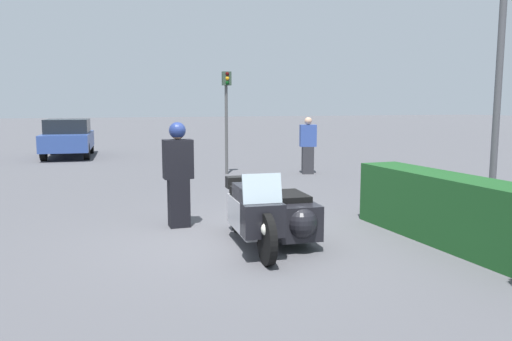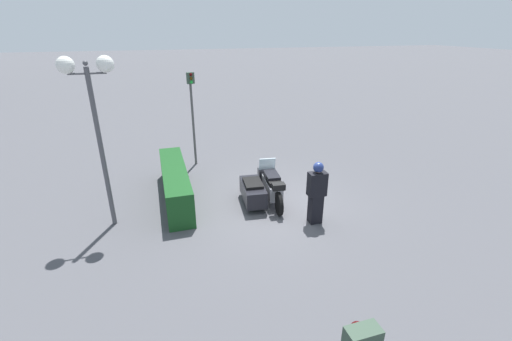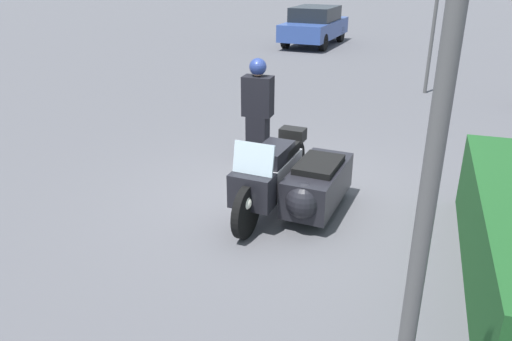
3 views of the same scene
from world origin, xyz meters
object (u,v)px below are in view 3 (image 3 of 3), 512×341
Objects in this scene: police_motorcycle at (295,181)px; parked_car_background at (315,25)px; traffic_light_near at (430,171)px; hedge_bush_curbside at (508,243)px; officer_rider at (258,109)px; traffic_light_far at (435,13)px.

parked_car_background is (-14.66, -2.79, 0.32)m from police_motorcycle.
parked_car_background is at bearing 0.91° from traffic_light_near.
traffic_light_near is at bearing -19.98° from hedge_bush_curbside.
hedge_bush_curbside is at bearing 54.77° from officer_rider.
officer_rider is 0.45× the size of hedge_bush_curbside.
traffic_light_far is at bearing 173.43° from police_motorcycle.
officer_rider is 13.14m from parked_car_background.
traffic_light_near reaches higher than officer_rider.
parked_car_background is at bearing -171.67° from officer_rider.
officer_rider is at bearing 13.34° from traffic_light_near.
traffic_light_near is at bearing -1.09° from traffic_light_far.
police_motorcycle is at bearing -110.77° from hedge_bush_curbside.
traffic_light_far is at bearing 156.27° from officer_rider.
police_motorcycle is 14.92m from parked_car_background.
hedge_bush_curbside is at bearing 74.99° from police_motorcycle.
traffic_light_near is (5.34, 2.56, 1.37)m from officer_rider.
officer_rider is 4.42m from hedge_bush_curbside.
traffic_light_far is (-11.29, 0.14, -0.29)m from traffic_light_near.
police_motorcycle is 0.57× the size of parked_car_background.
officer_rider is at bearing -125.95° from hedge_bush_curbside.
traffic_light_near is at bearing 27.92° from police_motorcycle.
traffic_light_near reaches higher than police_motorcycle.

